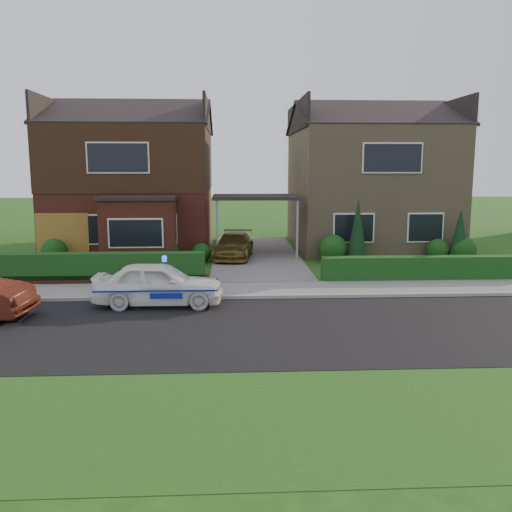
{
  "coord_description": "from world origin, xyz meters",
  "views": [
    {
      "loc": [
        -1.2,
        -13.17,
        4.02
      ],
      "look_at": [
        -0.36,
        3.5,
        1.27
      ],
      "focal_mm": 38.0,
      "sensor_mm": 36.0,
      "label": 1
    }
  ],
  "objects": [
    {
      "name": "driveway_car",
      "position": [
        -1.0,
        10.08,
        0.66
      ],
      "size": [
        1.95,
        3.86,
        1.07
      ],
      "primitive_type": "imported",
      "rotation": [
        0.0,
        0.0,
        -0.12
      ],
      "color": "brown",
      "rests_on": "driveway"
    },
    {
      "name": "sidewalk",
      "position": [
        0.0,
        4.1,
        0.05
      ],
      "size": [
        60.0,
        2.0,
        0.1
      ],
      "primitive_type": "cube",
      "color": "slate",
      "rests_on": "ground"
    },
    {
      "name": "shrub_right_far",
      "position": [
        8.8,
        9.2,
        0.54
      ],
      "size": [
        1.08,
        1.08,
        1.08
      ],
      "primitive_type": "sphere",
      "color": "#103310",
      "rests_on": "ground"
    },
    {
      "name": "garage_door",
      "position": [
        -8.25,
        9.96,
        1.05
      ],
      "size": [
        2.2,
        0.1,
        2.1
      ],
      "primitive_type": "cube",
      "color": "brown",
      "rests_on": "ground"
    },
    {
      "name": "conifer_a",
      "position": [
        4.2,
        9.2,
        1.3
      ],
      "size": [
        0.9,
        0.9,
        2.6
      ],
      "primitive_type": "cone",
      "color": "black",
      "rests_on": "ground"
    },
    {
      "name": "dwarf_wall",
      "position": [
        -5.8,
        5.3,
        0.18
      ],
      "size": [
        7.7,
        0.25,
        0.36
      ],
      "primitive_type": "cube",
      "color": "brown",
      "rests_on": "ground"
    },
    {
      "name": "shrub_left_near",
      "position": [
        -2.4,
        9.6,
        0.42
      ],
      "size": [
        0.84,
        0.84,
        0.84
      ],
      "primitive_type": "sphere",
      "color": "#103310",
      "rests_on": "ground"
    },
    {
      "name": "house_right",
      "position": [
        5.8,
        13.99,
        3.66
      ],
      "size": [
        7.5,
        8.06,
        7.25
      ],
      "color": "#957C5B",
      "rests_on": "ground"
    },
    {
      "name": "shrub_left_mid",
      "position": [
        -4.0,
        9.3,
        0.66
      ],
      "size": [
        1.32,
        1.32,
        1.32
      ],
      "primitive_type": "sphere",
      "color": "#103310",
      "rests_on": "ground"
    },
    {
      "name": "ground",
      "position": [
        0.0,
        0.0,
        0.0
      ],
      "size": [
        120.0,
        120.0,
        0.0
      ],
      "primitive_type": "plane",
      "color": "#1C4C14",
      "rests_on": "ground"
    },
    {
      "name": "police_car",
      "position": [
        -3.27,
        2.4,
        0.64
      ],
      "size": [
        3.46,
        3.78,
        1.45
      ],
      "rotation": [
        0.0,
        0.0,
        1.56
      ],
      "color": "white",
      "rests_on": "ground"
    },
    {
      "name": "potted_plant_c",
      "position": [
        -2.5,
        6.81,
        0.35
      ],
      "size": [
        0.54,
        0.54,
        0.7
      ],
      "primitive_type": "imported",
      "rotation": [
        0.0,
        0.0,
        1.01
      ],
      "color": "gray",
      "rests_on": "ground"
    },
    {
      "name": "shrub_right_near",
      "position": [
        3.2,
        9.4,
        0.6
      ],
      "size": [
        1.2,
        1.2,
        1.2
      ],
      "primitive_type": "sphere",
      "color": "#103310",
      "rests_on": "ground"
    },
    {
      "name": "potted_plant_b",
      "position": [
        -3.57,
        9.0,
        0.43
      ],
      "size": [
        0.61,
        0.58,
        0.86
      ],
      "primitive_type": "imported",
      "rotation": [
        0.0,
        0.0,
        1.0
      ],
      "color": "gray",
      "rests_on": "ground"
    },
    {
      "name": "house_left",
      "position": [
        -5.78,
        13.9,
        3.81
      ],
      "size": [
        7.5,
        9.53,
        7.25
      ],
      "color": "brown",
      "rests_on": "ground"
    },
    {
      "name": "hedge_left",
      "position": [
        -5.8,
        5.45,
        0.0
      ],
      "size": [
        7.5,
        0.55,
        0.9
      ],
      "primitive_type": "cube",
      "color": "#103310",
      "rests_on": "ground"
    },
    {
      "name": "hedge_right",
      "position": [
        5.8,
        5.35,
        0.0
      ],
      "size": [
        7.5,
        0.55,
        0.8
      ],
      "primitive_type": "cube",
      "color": "#103310",
      "rests_on": "ground"
    },
    {
      "name": "road",
      "position": [
        0.0,
        0.0,
        0.0
      ],
      "size": [
        60.0,
        6.0,
        0.02
      ],
      "primitive_type": "cube",
      "color": "black",
      "rests_on": "ground"
    },
    {
      "name": "conifer_b",
      "position": [
        8.6,
        9.2,
        1.1
      ],
      "size": [
        0.9,
        0.9,
        2.2
      ],
      "primitive_type": "cone",
      "color": "black",
      "rests_on": "ground"
    },
    {
      "name": "driveway",
      "position": [
        0.0,
        11.0,
        0.06
      ],
      "size": [
        3.8,
        12.0,
        0.12
      ],
      "primitive_type": "cube",
      "color": "#666059",
      "rests_on": "ground"
    },
    {
      "name": "shrub_left_far",
      "position": [
        -8.5,
        9.5,
        0.54
      ],
      "size": [
        1.08,
        1.08,
        1.08
      ],
      "primitive_type": "sphere",
      "color": "#103310",
      "rests_on": "ground"
    },
    {
      "name": "kerb",
      "position": [
        0.0,
        3.05,
        0.06
      ],
      "size": [
        60.0,
        0.16,
        0.12
      ],
      "primitive_type": "cube",
      "color": "#9E9993",
      "rests_on": "ground"
    },
    {
      "name": "grass_verge",
      "position": [
        0.0,
        -5.0,
        0.0
      ],
      "size": [
        60.0,
        4.0,
        0.01
      ],
      "primitive_type": "cube",
      "color": "#1C4C14",
      "rests_on": "ground"
    },
    {
      "name": "potted_plant_a",
      "position": [
        -7.09,
        6.0,
        0.37
      ],
      "size": [
        0.44,
        0.34,
        0.74
      ],
      "primitive_type": "imported",
      "rotation": [
        0.0,
        0.0,
        0.22
      ],
      "color": "gray",
      "rests_on": "ground"
    },
    {
      "name": "carport_link",
      "position": [
        0.0,
        10.95,
        2.66
      ],
      "size": [
        3.8,
        3.0,
        2.77
      ],
      "color": "black",
      "rests_on": "ground"
    },
    {
      "name": "shrub_right_mid",
      "position": [
        7.8,
        9.5,
        0.48
      ],
      "size": [
        0.96,
        0.96,
        0.96
      ],
      "primitive_type": "sphere",
      "color": "#103310",
      "rests_on": "ground"
    }
  ]
}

